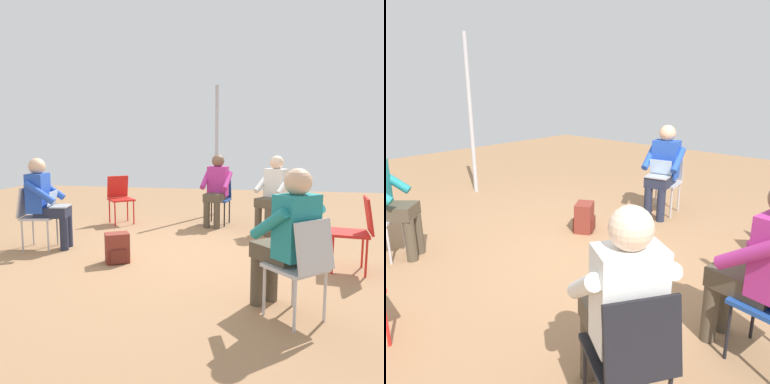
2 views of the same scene
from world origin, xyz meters
TOP-DOWN VIEW (x-y plane):
  - ground_plane at (0.00, 0.00)m, footprint 14.00×14.00m
  - chair_southeast at (1.55, -1.33)m, footprint 0.58×0.56m
  - chair_northeast at (1.67, 1.45)m, footprint 0.58×0.58m
  - chair_east at (1.97, -0.31)m, footprint 0.49×0.46m
  - chair_north at (-0.13, 1.96)m, footprint 0.47×0.50m
  - chair_southwest at (-1.64, -1.42)m, footprint 0.59×0.58m
  - chair_south at (-0.28, -2.13)m, footprint 0.45×0.48m
  - person_with_laptop at (-0.10, 1.79)m, footprint 0.56×0.57m
  - person_in_magenta at (1.81, -0.29)m, footprint 0.56×0.55m
  - person_in_teal at (-1.52, -1.31)m, footprint 0.63×0.63m
  - person_in_white at (1.41, -1.24)m, footprint 0.63×0.63m
  - backpack_near_laptop_user at (-0.49, 0.62)m, footprint 0.31×0.34m
  - tent_pole_far at (2.86, -0.15)m, footprint 0.07×0.07m

SIDE VIEW (x-z plane):
  - ground_plane at x=0.00m, z-range 0.00..0.00m
  - backpack_near_laptop_user at x=-0.49m, z-range -0.02..0.34m
  - chair_southeast at x=1.55m, z-range 0.07..0.92m
  - chair_northeast at x=1.67m, z-range 0.07..0.92m
  - chair_east at x=1.97m, z-range 0.07..0.92m
  - chair_north at x=-0.13m, z-range 0.07..0.92m
  - chair_southwest at x=-1.64m, z-range 0.07..0.92m
  - chair_south at x=-0.28m, z-range 0.07..0.92m
  - person_with_laptop at x=-0.10m, z-range 0.07..1.31m
  - person_in_magenta at x=1.81m, z-range 0.07..1.31m
  - person_in_teal at x=-1.52m, z-range 0.07..1.31m
  - person_in_white at x=1.41m, z-range 0.07..1.31m
  - tent_pole_far at x=2.86m, z-range 0.00..2.57m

